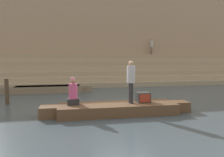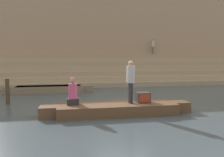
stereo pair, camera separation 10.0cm
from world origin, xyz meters
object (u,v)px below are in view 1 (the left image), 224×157
rowboat_main (118,108)px  mooring_post (7,92)px  moored_boat_shore (48,89)px  person_on_steps (152,45)px  person_rowing (73,94)px  person_standing (131,79)px  tv_set (143,97)px

rowboat_main → mooring_post: mooring_post is taller
moored_boat_shore → person_on_steps: bearing=35.8°
moored_boat_shore → person_on_steps: (9.81, 7.01, 3.40)m
rowboat_main → moored_boat_shore: bearing=117.2°
mooring_post → person_rowing: bearing=-40.8°
person_rowing → moored_boat_shore: 6.38m
person_standing → person_rowing: bearing=171.8°
rowboat_main → person_standing: person_standing is taller
tv_set → mooring_post: mooring_post is taller
rowboat_main → mooring_post: size_ratio=4.80×
tv_set → person_on_steps: 14.63m
rowboat_main → mooring_post: 5.63m
tv_set → person_on_steps: (5.46, 13.23, 3.02)m
moored_boat_shore → person_on_steps: person_on_steps is taller
person_rowing → person_on_steps: bearing=65.6°
person_standing → person_rowing: 2.35m
person_standing → mooring_post: person_standing is taller
person_on_steps → person_rowing: bearing=-167.6°
rowboat_main → moored_boat_shore: (-3.27, 6.29, 0.02)m
person_standing → tv_set: size_ratio=3.21×
tv_set → person_rowing: bearing=178.2°
person_rowing → mooring_post: (-3.11, 2.69, -0.23)m
person_on_steps → tv_set: bearing=-157.9°
person_rowing → moored_boat_shore: person_rowing is taller
tv_set → person_on_steps: bearing=67.0°
moored_boat_shore → person_rowing: bearing=-75.8°
person_standing → person_on_steps: 14.76m
person_rowing → person_standing: bearing=4.5°
rowboat_main → tv_set: bearing=3.6°
mooring_post → person_on_steps: (11.39, 10.48, 3.02)m
person_standing → tv_set: bearing=2.4°
rowboat_main → person_standing: 1.29m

